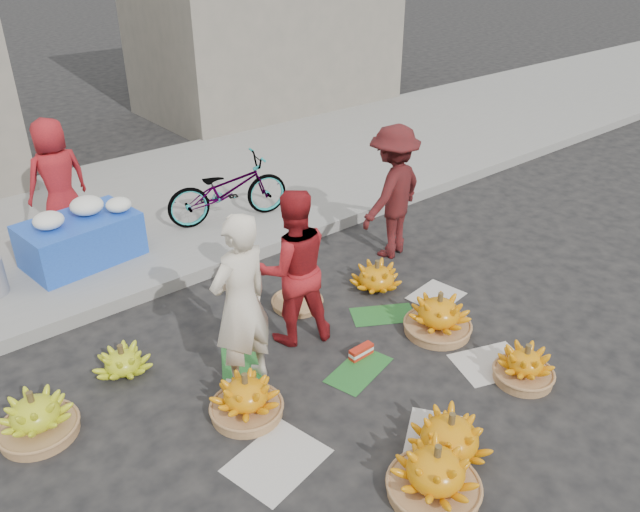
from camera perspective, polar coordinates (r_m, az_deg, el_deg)
ground at (r=5.89m, az=2.97°, el=-9.06°), size 80.00×80.00×0.00m
curb at (r=7.35m, az=-8.56°, el=-0.42°), size 40.00×0.25×0.15m
sidewalk at (r=9.07m, az=-15.58°, el=4.45°), size 40.00×4.00×0.12m
newspaper_scatter at (r=5.47m, az=8.73°, el=-12.89°), size 3.20×1.80×0.00m
banana_leaves at (r=5.96m, az=0.94°, el=-8.51°), size 2.00×1.00×0.00m
banana_bunch_0 at (r=5.20m, az=-6.78°, el=-12.75°), size 0.65×0.65×0.41m
banana_bunch_1 at (r=4.96m, az=11.78°, el=-15.78°), size 0.81×0.81×0.38m
banana_bunch_2 at (r=4.65m, az=10.49°, el=-18.97°), size 0.75×0.75×0.45m
banana_bunch_3 at (r=5.80m, az=18.22°, el=-9.53°), size 0.51×0.51×0.38m
banana_bunch_4 at (r=6.19m, az=10.79°, el=-5.36°), size 0.75×0.75×0.45m
banana_bunch_5 at (r=6.84m, az=5.20°, el=-1.86°), size 0.68×0.68×0.34m
banana_bunch_6 at (r=5.47m, az=-24.55°, el=-13.24°), size 0.67×0.67×0.42m
banana_bunch_7 at (r=5.89m, az=-17.60°, el=-9.12°), size 0.47×0.47×0.29m
basket_spare at (r=6.58m, az=-2.09°, el=-4.31°), size 0.59×0.59×0.06m
incense_stack at (r=5.85m, az=3.79°, el=-8.69°), size 0.25×0.09×0.10m
vendor_cream at (r=5.17m, az=-7.26°, el=-4.31°), size 0.64×0.47×1.61m
vendor_red at (r=5.73m, az=-2.52°, el=-1.08°), size 0.90×0.80×1.53m
man_striped at (r=7.32m, az=6.65°, el=5.81°), size 1.14×0.81×1.59m
flower_table at (r=7.57m, az=-21.02°, el=1.65°), size 1.31×0.91×0.72m
flower_vendor at (r=8.12m, az=-22.91°, el=6.50°), size 0.76×0.53×1.47m
bicycle at (r=8.11m, az=-8.44°, el=6.04°), size 0.90×1.68×0.84m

